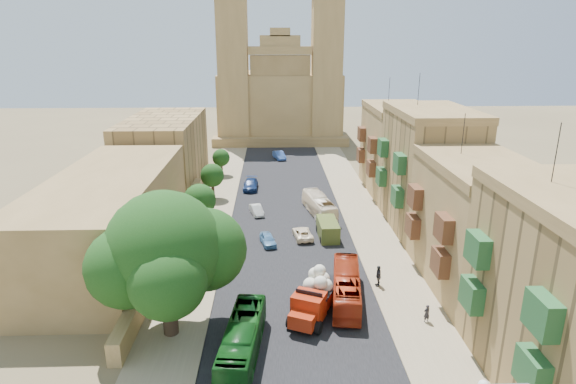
{
  "coord_description": "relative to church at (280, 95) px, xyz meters",
  "views": [
    {
      "loc": [
        -1.83,
        -27.43,
        20.99
      ],
      "look_at": [
        0.0,
        26.0,
        4.0
      ],
      "focal_mm": 30.0,
      "sensor_mm": 36.0,
      "label": 1
    }
  ],
  "objects": [
    {
      "name": "car_white_a",
      "position": [
        -3.84,
        -49.15,
        -8.93
      ],
      "size": [
        2.11,
        3.74,
        1.17
      ],
      "primitive_type": "imported",
      "rotation": [
        0.0,
        0.0,
        0.26
      ],
      "color": "silver",
      "rests_on": "ground"
    },
    {
      "name": "bus_cream_east",
      "position": [
        4.0,
        -49.63,
        -8.28
      ],
      "size": [
        3.79,
        9.1,
        2.47
      ],
      "primitive_type": "imported",
      "rotation": [
        0.0,
        0.0,
        3.34
      ],
      "color": "#FFEACA",
      "rests_on": "ground"
    },
    {
      "name": "west_wall",
      "position": [
        -12.5,
        -58.61,
        -8.62
      ],
      "size": [
        1.0,
        40.0,
        1.8
      ],
      "primitive_type": "cube",
      "color": "olive",
      "rests_on": "ground"
    },
    {
      "name": "car_blue_b",
      "position": [
        -0.5,
        -19.92,
        -8.8
      ],
      "size": [
        2.61,
        4.6,
        1.43
      ],
      "primitive_type": "imported",
      "rotation": [
        0.0,
        0.0,
        0.27
      ],
      "color": "#385DAE",
      "rests_on": "ground"
    },
    {
      "name": "street_tree_d",
      "position": [
        -10.0,
        -30.61,
        -6.64
      ],
      "size": [
        2.8,
        2.8,
        4.3
      ],
      "color": "#35251A",
      "rests_on": "ground"
    },
    {
      "name": "car_cream",
      "position": [
        1.46,
        -56.93,
        -8.96
      ],
      "size": [
        2.36,
        4.23,
        1.12
      ],
      "primitive_type": "imported",
      "rotation": [
        0.0,
        0.0,
        3.27
      ],
      "color": "#FFE9C6",
      "rests_on": "ground"
    },
    {
      "name": "townhouse_d",
      "position": [
        15.95,
        -39.61,
        -3.36
      ],
      "size": [
        9.0,
        14.0,
        15.9
      ],
      "color": "olive",
      "rests_on": "ground"
    },
    {
      "name": "pedestrian_c",
      "position": [
        7.5,
        -67.97,
        -8.53
      ],
      "size": [
        0.49,
        1.16,
        1.97
      ],
      "primitive_type": "imported",
      "rotation": [
        0.0,
        0.0,
        4.72
      ],
      "color": "#303032",
      "rests_on": "ground"
    },
    {
      "name": "pedestrian_a",
      "position": [
        10.04,
        -73.79,
        -8.78
      ],
      "size": [
        0.62,
        0.5,
        1.47
      ],
      "primitive_type": "imported",
      "rotation": [
        0.0,
        0.0,
        3.46
      ],
      "color": "#252227",
      "rests_on": "ground"
    },
    {
      "name": "ground",
      "position": [
        0.0,
        -78.61,
        -9.52
      ],
      "size": [
        260.0,
        260.0,
        0.0
      ],
      "primitive_type": "plane",
      "color": "brown"
    },
    {
      "name": "sidewalk_west",
      "position": [
        -9.5,
        -48.61,
        -9.51
      ],
      "size": [
        5.0,
        140.0,
        0.01
      ],
      "primitive_type": "cube",
      "color": "#887859",
      "rests_on": "ground"
    },
    {
      "name": "kerb_east",
      "position": [
        7.0,
        -48.61,
        -9.46
      ],
      "size": [
        0.25,
        140.0,
        0.12
      ],
      "primitive_type": "cube",
      "color": "#887859",
      "rests_on": "ground"
    },
    {
      "name": "bus_green_north",
      "position": [
        -4.0,
        -77.61,
        -8.22
      ],
      "size": [
        3.2,
        9.49,
        2.59
      ],
      "primitive_type": "imported",
      "rotation": [
        0.0,
        0.0,
        -0.11
      ],
      "color": "#0F4914",
      "rests_on": "ground"
    },
    {
      "name": "bus_red_east",
      "position": [
        4.28,
        -70.4,
        -8.23
      ],
      "size": [
        3.39,
        9.44,
        2.57
      ],
      "primitive_type": "imported",
      "rotation": [
        0.0,
        0.0,
        3.01
      ],
      "color": "#A62C13",
      "rests_on": "ground"
    },
    {
      "name": "car_dkblue",
      "position": [
        -5.0,
        -38.53,
        -8.8
      ],
      "size": [
        2.17,
        5.02,
        1.44
      ],
      "primitive_type": "imported",
      "rotation": [
        0.0,
        0.0,
        -0.03
      ],
      "color": "navy",
      "rests_on": "ground"
    },
    {
      "name": "townhouse_a",
      "position": [
        15.95,
        -81.61,
        -3.11
      ],
      "size": [
        9.0,
        14.0,
        16.4
      ],
      "color": "#9B7A46",
      "rests_on": "ground"
    },
    {
      "name": "olive_pickup",
      "position": [
        4.27,
        -56.76,
        -8.58
      ],
      "size": [
        2.28,
        4.73,
        1.92
      ],
      "color": "#47541F",
      "rests_on": "ground"
    },
    {
      "name": "street_tree_a",
      "position": [
        -10.0,
        -66.61,
        -6.4
      ],
      "size": [
        3.04,
        3.04,
        4.67
      ],
      "color": "#35251A",
      "rests_on": "ground"
    },
    {
      "name": "car_white_b",
      "position": [
        3.33,
        -42.76,
        -8.9
      ],
      "size": [
        2.69,
        3.86,
        1.22
      ],
      "primitive_type": "imported",
      "rotation": [
        0.0,
        0.0,
        2.75
      ],
      "color": "silver",
      "rests_on": "ground"
    },
    {
      "name": "west_building_mid",
      "position": [
        -18.0,
        -34.61,
        -4.52
      ],
      "size": [
        10.0,
        22.0,
        10.0
      ],
      "primitive_type": "cube",
      "color": "#9B7A46",
      "rests_on": "ground"
    },
    {
      "name": "street_tree_c",
      "position": [
        -10.0,
        -42.61,
        -6.22
      ],
      "size": [
        3.21,
        3.21,
        4.93
      ],
      "color": "#35251A",
      "rests_on": "ground"
    },
    {
      "name": "townhouse_c",
      "position": [
        15.95,
        -53.61,
        -2.61
      ],
      "size": [
        9.0,
        14.0,
        17.4
      ],
      "color": "#9B7A46",
      "rests_on": "ground"
    },
    {
      "name": "car_blue_a",
      "position": [
        -2.36,
        -58.55,
        -8.93
      ],
      "size": [
        2.09,
        3.64,
        1.17
      ],
      "primitive_type": "imported",
      "rotation": [
        0.0,
        0.0,
        0.22
      ],
      "color": "teal",
      "rests_on": "ground"
    },
    {
      "name": "ficus_tree",
      "position": [
        -9.4,
        -74.61,
        -2.97
      ],
      "size": [
        11.07,
        10.18,
        11.07
      ],
      "color": "#35251A",
      "rests_on": "ground"
    },
    {
      "name": "street_tree_b",
      "position": [
        -10.0,
        -54.61,
        -5.73
      ],
      "size": [
        3.67,
        3.67,
        5.64
      ],
      "color": "#35251A",
      "rests_on": "ground"
    },
    {
      "name": "townhouse_b",
      "position": [
        15.95,
        -67.61,
        -3.86
      ],
      "size": [
        9.0,
        14.0,
        14.9
      ],
      "color": "olive",
      "rests_on": "ground"
    },
    {
      "name": "red_truck",
      "position": [
        1.47,
        -72.39,
        -7.81
      ],
      "size": [
        4.87,
        6.96,
        3.87
      ],
      "color": "#A7250C",
      "rests_on": "ground"
    },
    {
      "name": "kerb_west",
      "position": [
        -7.0,
        -48.61,
        -9.46
      ],
      "size": [
        0.25,
        140.0,
        0.12
      ],
      "primitive_type": "cube",
      "color": "#887859",
      "rests_on": "ground"
    },
    {
      "name": "church",
      "position": [
        0.0,
        0.0,
        0.0
      ],
      "size": [
        28.0,
        22.5,
        36.3
      ],
      "color": "olive",
      "rests_on": "ground"
    },
    {
      "name": "sidewalk_east",
      "position": [
        9.5,
        -48.61,
        -9.51
      ],
      "size": [
        5.0,
        140.0,
        0.01
      ],
      "primitive_type": "cube",
      "color": "#887859",
      "rests_on": "ground"
    },
    {
      "name": "road_surface",
      "position": [
        0.0,
        -48.61,
        -9.51
      ],
      "size": [
        14.0,
        140.0,
        0.01
      ],
      "primitive_type": "cube",
      "color": "black",
      "rests_on": "ground"
    },
    {
      "name": "west_building_low",
      "position": [
        -18.0,
        -60.61,
        -5.32
      ],
      "size": [
        10.0,
        28.0,
        8.4
      ],
      "primitive_type": "cube",
      "color": "olive",
      "rests_on": "ground"
    }
  ]
}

